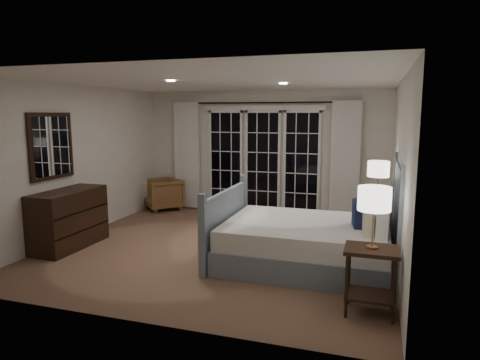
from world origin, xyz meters
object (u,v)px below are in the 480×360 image
(lamp_right, at_px, (378,169))
(dresser, at_px, (69,219))
(nightstand_right, at_px, (376,217))
(armchair, at_px, (163,194))
(bed, at_px, (311,240))
(nightstand_left, at_px, (371,270))
(lamp_left, at_px, (374,199))

(lamp_right, relative_size, dresser, 0.50)
(nightstand_right, xyz_separation_m, dresser, (-4.48, -1.45, -0.03))
(dresser, bearing_deg, armchair, 87.34)
(bed, distance_m, armchair, 4.29)
(nightstand_right, bearing_deg, bed, -126.70)
(nightstand_left, xyz_separation_m, lamp_left, (-0.00, 0.00, 0.74))
(nightstand_left, bearing_deg, bed, 122.53)
(bed, distance_m, nightstand_right, 1.40)
(nightstand_right, distance_m, armchair, 4.55)
(nightstand_left, distance_m, lamp_left, 0.74)
(nightstand_left, relative_size, armchair, 0.95)
(nightstand_left, bearing_deg, nightstand_right, 88.96)
(dresser, bearing_deg, nightstand_right, 17.93)
(nightstand_right, xyz_separation_m, lamp_right, (-0.00, -0.00, 0.73))
(nightstand_right, distance_m, dresser, 4.71)
(nightstand_left, distance_m, dresser, 4.53)
(dresser, bearing_deg, lamp_left, -11.64)
(nightstand_left, bearing_deg, armchair, 139.26)
(nightstand_right, distance_m, lamp_right, 0.73)
(bed, distance_m, lamp_right, 1.64)
(nightstand_right, height_order, dresser, dresser)
(bed, distance_m, lamp_left, 1.70)
(nightstand_left, relative_size, dresser, 0.56)
(lamp_left, xyz_separation_m, armchair, (-4.30, 3.71, -0.86))
(nightstand_left, xyz_separation_m, lamp_right, (0.04, 2.36, 0.74))
(nightstand_left, relative_size, nightstand_right, 0.98)
(nightstand_right, relative_size, lamp_right, 1.14)
(lamp_left, bearing_deg, dresser, 168.36)
(nightstand_right, bearing_deg, nightstand_left, -91.04)
(lamp_right, bearing_deg, bed, -126.70)
(lamp_left, height_order, armchair, lamp_left)
(lamp_right, height_order, dresser, lamp_right)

